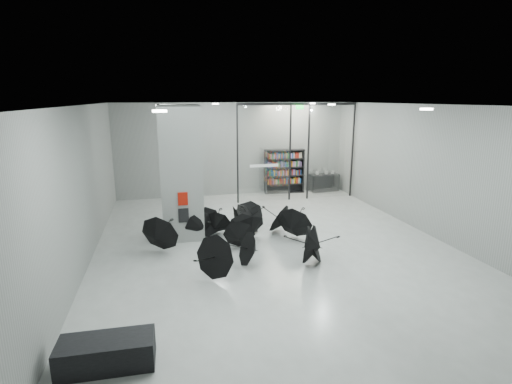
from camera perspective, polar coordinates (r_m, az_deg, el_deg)
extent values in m
plane|color=gray|center=(10.97, 3.39, -8.85)|extent=(14.00, 14.00, 0.00)
cube|color=slate|center=(10.14, 3.71, 12.54)|extent=(10.00, 14.00, 0.02)
cube|color=slate|center=(17.09, -3.34, 6.23)|extent=(10.00, 0.02, 4.00)
cube|color=slate|center=(4.57, 31.36, -17.04)|extent=(10.00, 0.02, 4.00)
cube|color=slate|center=(10.14, -24.61, -0.09)|extent=(0.02, 14.00, 4.00)
cube|color=slate|center=(12.74, 25.61, 2.39)|extent=(0.02, 14.00, 4.00)
cube|color=slate|center=(11.90, -10.94, 2.78)|extent=(1.20, 1.20, 4.00)
cube|color=#A50A07|center=(11.44, -10.64, -0.98)|extent=(0.28, 0.04, 0.38)
cube|color=black|center=(11.57, -10.53, -3.38)|extent=(0.30, 0.03, 0.42)
cube|color=#0CE533|center=(15.93, 6.42, 12.20)|extent=(0.30, 0.06, 0.15)
cube|color=silver|center=(15.85, 1.21, 5.67)|extent=(2.20, 0.02, 3.95)
cube|color=silver|center=(16.82, 10.86, 5.89)|extent=(2.00, 0.02, 3.95)
cube|color=black|center=(15.61, -2.72, 5.54)|extent=(0.06, 0.06, 4.00)
cube|color=black|center=(16.17, 5.00, 5.78)|extent=(0.06, 0.06, 4.00)
cube|color=black|center=(16.43, 7.66, 5.83)|extent=(0.06, 0.06, 4.00)
cube|color=black|center=(17.25, 13.91, 5.92)|extent=(0.06, 0.06, 4.00)
cube|color=black|center=(16.12, 6.18, 12.68)|extent=(5.00, 0.08, 0.10)
cube|color=black|center=(7.11, -20.98, -21.10)|extent=(1.50, 0.67, 0.48)
cube|color=black|center=(18.19, 9.91, 1.37)|extent=(1.37, 0.66, 0.79)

